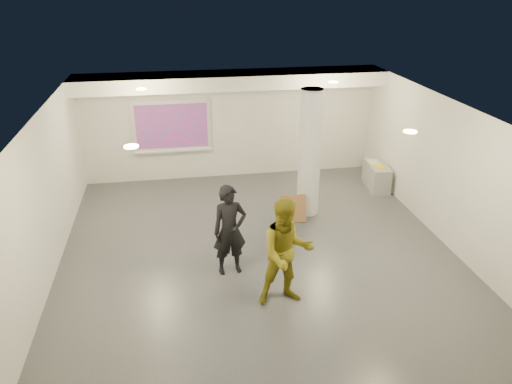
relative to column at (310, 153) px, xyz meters
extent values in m
cube|color=#37383E|center=(-1.50, -1.80, -1.50)|extent=(8.00, 9.00, 0.01)
cube|color=white|center=(-1.50, -1.80, 1.50)|extent=(8.00, 9.00, 0.01)
cube|color=silver|center=(-1.50, 2.70, 0.00)|extent=(8.00, 0.01, 3.00)
cube|color=silver|center=(-1.50, -6.30, 0.00)|extent=(8.00, 0.01, 3.00)
cube|color=silver|center=(-5.50, -1.80, 0.00)|extent=(0.01, 9.00, 3.00)
cube|color=silver|center=(2.50, -1.80, 0.00)|extent=(0.01, 9.00, 3.00)
cube|color=silver|center=(-1.50, 2.15, 1.32)|extent=(8.00, 1.10, 0.36)
cylinder|color=#FFC886|center=(-3.70, 0.70, 1.48)|extent=(0.22, 0.22, 0.02)
cylinder|color=#FFC886|center=(0.70, 0.70, 1.48)|extent=(0.22, 0.22, 0.02)
cylinder|color=#FFC886|center=(-3.70, -3.30, 1.48)|extent=(0.22, 0.22, 0.02)
cylinder|color=#FFC886|center=(0.70, -3.30, 1.48)|extent=(0.22, 0.22, 0.02)
cylinder|color=silver|center=(0.00, 0.00, 0.00)|extent=(0.52, 0.52, 3.00)
cube|color=silver|center=(-3.10, 2.66, 0.05)|extent=(2.10, 0.06, 1.40)
cube|color=#0748B0|center=(-3.10, 2.62, 0.05)|extent=(1.90, 0.01, 1.20)
cube|color=silver|center=(-3.10, 2.60, -0.65)|extent=(2.10, 0.08, 0.04)
cube|color=gray|center=(2.22, 1.14, -1.17)|extent=(0.59, 1.18, 0.66)
cube|color=silver|center=(2.18, 1.32, -0.83)|extent=(0.29, 0.36, 0.02)
cube|color=yellow|center=(2.19, 0.94, -0.82)|extent=(0.25, 0.31, 0.03)
cube|color=brown|center=(-0.46, -0.42, -1.18)|extent=(0.60, 0.23, 0.64)
cube|color=brown|center=(-0.44, -0.19, -1.25)|extent=(0.47, 0.17, 0.51)
imported|color=black|center=(-2.15, -2.28, -0.61)|extent=(0.71, 0.52, 1.79)
imported|color=olive|center=(-1.32, -3.39, -0.52)|extent=(0.97, 0.77, 1.95)
camera|label=1|loc=(-3.08, -10.51, 3.84)|focal=35.00mm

